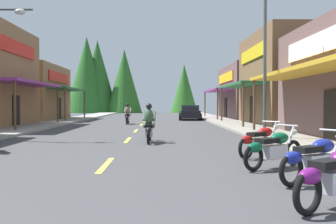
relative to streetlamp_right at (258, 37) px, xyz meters
The scene contains 16 objects.
ground 11.18m from the streetlamp_right, 122.38° to the left, with size 10.84×76.94×0.10m, color #424244.
sidewalk_left 15.65m from the streetlamp_right, 144.79° to the left, with size 2.74×76.94×0.12m, color #9E9991.
sidewalk_right 9.77m from the streetlamp_right, 81.55° to the left, with size 2.74×76.94×0.12m, color gray.
centerline_dashes 13.17m from the streetlamp_right, 116.27° to the left, with size 0.16×49.34×0.01m.
storefront_left_far 26.45m from the streetlamp_right, 132.71° to the left, with size 10.36×9.24×5.12m.
storefront_right_middle 12.83m from the streetlamp_right, 62.26° to the left, with size 8.46×9.40×6.64m.
storefront_right_far 22.97m from the streetlamp_right, 75.79° to the left, with size 7.81×10.83×5.38m.
streetlamp_right is the anchor object (origin of this frame).
motorcycle_parked_right_0 10.93m from the streetlamp_right, 98.31° to the right, with size 1.81×1.31×1.04m.
motorcycle_parked_right_1 9.32m from the streetlamp_right, 97.14° to the right, with size 1.89×1.18×1.04m.
motorcycle_parked_right_2 7.91m from the streetlamp_right, 101.56° to the right, with size 1.81×1.30×1.04m.
motorcycle_parked_right_3 6.36m from the streetlamp_right, 103.56° to the right, with size 1.69×1.47×1.04m.
rider_cruising_lead 5.94m from the streetlamp_right, behind, with size 0.60×2.14×1.57m.
rider_cruising_trailing 14.50m from the streetlamp_right, 117.98° to the left, with size 0.60×2.14×1.57m.
parked_car_curbside 19.89m from the streetlamp_right, 93.76° to the left, with size 2.20×4.37×1.40m.
treeline_backdrop 48.54m from the streetlamp_right, 105.42° to the left, with size 22.14×8.03×12.69m.
Camera 1 is at (1.38, -0.78, 1.57)m, focal length 39.54 mm.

